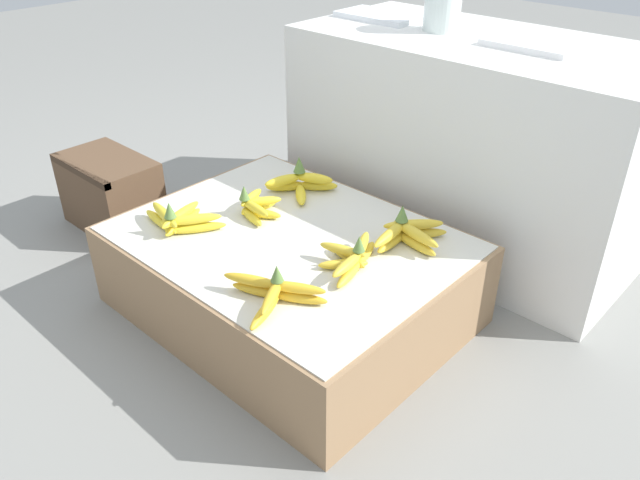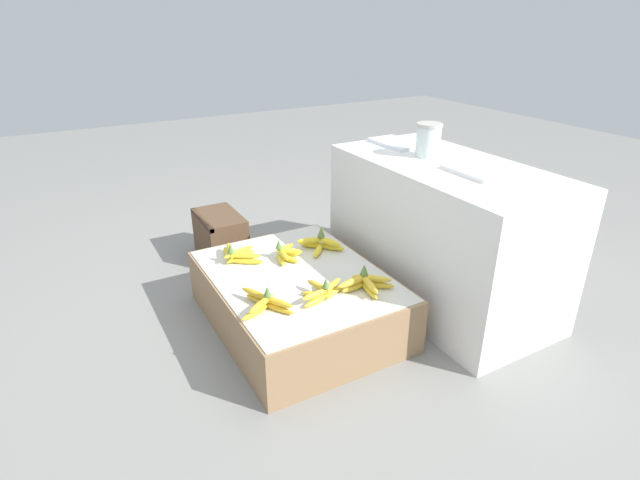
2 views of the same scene
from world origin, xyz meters
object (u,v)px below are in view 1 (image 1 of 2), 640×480
at_px(banana_bunch_front_left, 179,219).
at_px(banana_bunch_middle_left, 255,206).
at_px(banana_bunch_front_midleft, 274,292).
at_px(banana_bunch_back_left, 300,183).
at_px(glass_jar, 443,4).
at_px(banana_bunch_middle_midleft, 351,257).
at_px(foam_tray_white, 537,43).
at_px(banana_bunch_back_midleft, 407,233).
at_px(wooden_crate, 111,193).

distance_m(banana_bunch_front_left, banana_bunch_middle_left, 0.22).
relative_size(banana_bunch_front_midleft, banana_bunch_back_left, 1.16).
distance_m(banana_bunch_front_left, glass_jar, 1.05).
relative_size(banana_bunch_middle_midleft, glass_jar, 1.46).
xyz_separation_m(banana_bunch_middle_left, foam_tray_white, (0.44, 0.73, 0.41)).
distance_m(banana_bunch_front_midleft, banana_bunch_middle_left, 0.44).
height_order(banana_bunch_middle_left, foam_tray_white, foam_tray_white).
height_order(banana_bunch_middle_left, banana_bunch_back_left, banana_bunch_back_left).
relative_size(glass_jar, foam_tray_white, 0.60).
bearing_deg(foam_tray_white, banana_bunch_middle_left, -121.37).
height_order(banana_bunch_middle_midleft, foam_tray_white, foam_tray_white).
relative_size(banana_bunch_middle_left, banana_bunch_back_midleft, 0.61).
relative_size(banana_bunch_front_midleft, banana_bunch_middle_left, 1.63).
relative_size(banana_bunch_front_left, foam_tray_white, 0.95).
distance_m(banana_bunch_back_midleft, foam_tray_white, 0.69).
xyz_separation_m(banana_bunch_front_left, banana_bunch_front_midleft, (0.45, -0.06, -0.00)).
bearing_deg(foam_tray_white, wooden_crate, -143.51).
bearing_deg(wooden_crate, foam_tray_white, 36.49).
distance_m(banana_bunch_front_left, banana_bunch_back_left, 0.40).
bearing_deg(banana_bunch_front_left, banana_bunch_front_midleft, -7.20).
relative_size(wooden_crate, glass_jar, 2.30).
bearing_deg(banana_bunch_back_midleft, banana_bunch_middle_left, -158.22).
bearing_deg(banana_bunch_front_midleft, banana_bunch_middle_left, 143.60).
bearing_deg(banana_bunch_back_left, foam_tray_white, 50.23).
bearing_deg(glass_jar, banana_bunch_front_midleft, -77.06).
relative_size(banana_bunch_front_left, banana_bunch_back_midleft, 1.00).
distance_m(banana_bunch_front_midleft, banana_bunch_back_midleft, 0.43).
height_order(banana_bunch_back_left, foam_tray_white, foam_tray_white).
xyz_separation_m(banana_bunch_front_left, glass_jar, (0.23, 0.90, 0.48)).
bearing_deg(banana_bunch_front_midleft, banana_bunch_back_midleft, 80.63).
bearing_deg(banana_bunch_middle_midleft, wooden_crate, -175.78).
bearing_deg(banana_bunch_front_left, wooden_crate, 169.62).
bearing_deg(foam_tray_white, banana_bunch_front_left, -120.02).
relative_size(banana_bunch_back_left, foam_tray_white, 0.81).
bearing_deg(banana_bunch_middle_left, banana_bunch_front_midleft, -36.40).
bearing_deg(banana_bunch_back_midleft, banana_bunch_middle_midleft, -101.13).
height_order(banana_bunch_front_midleft, banana_bunch_back_midleft, banana_bunch_back_midleft).
bearing_deg(banana_bunch_front_midleft, foam_tray_white, 84.72).
distance_m(wooden_crate, banana_bunch_front_left, 0.60).
relative_size(wooden_crate, banana_bunch_back_left, 1.72).
xyz_separation_m(banana_bunch_middle_left, banana_bunch_back_midleft, (0.42, 0.17, 0.00)).
distance_m(banana_bunch_middle_left, foam_tray_white, 0.94).
xyz_separation_m(banana_bunch_middle_left, banana_bunch_back_left, (-0.00, 0.19, 0.01)).
distance_m(banana_bunch_middle_left, banana_bunch_back_midleft, 0.45).
xyz_separation_m(banana_bunch_front_midleft, foam_tray_white, (0.09, 0.98, 0.41)).
distance_m(banana_bunch_front_left, foam_tray_white, 1.15).
height_order(wooden_crate, banana_bunch_middle_midleft, banana_bunch_middle_midleft).
bearing_deg(foam_tray_white, banana_bunch_front_midleft, -95.28).
bearing_deg(glass_jar, banana_bunch_middle_midleft, -70.54).
height_order(wooden_crate, banana_bunch_front_midleft, banana_bunch_front_midleft).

